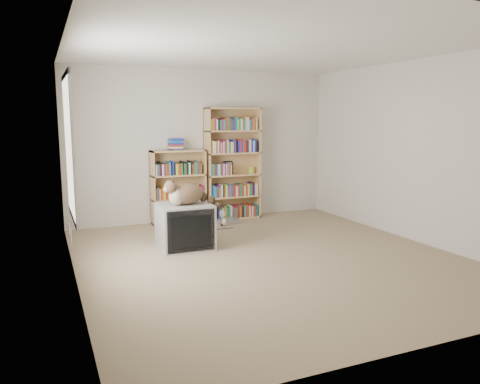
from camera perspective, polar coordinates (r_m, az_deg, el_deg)
name	(u,v)px	position (r m, az deg, el deg)	size (l,w,h in m)	color
floor	(269,258)	(5.82, 3.61, -8.03)	(4.50, 5.00, 0.01)	#9D866A
wall_back	(203,146)	(7.90, -4.53, 5.65)	(4.50, 0.02, 2.50)	beige
wall_front	(431,183)	(3.56, 22.26, 1.05)	(4.50, 0.02, 2.50)	beige
wall_left	(70,164)	(5.00, -19.99, 3.26)	(0.02, 5.00, 2.50)	beige
wall_right	(416,152)	(6.90, 20.70, 4.64)	(0.02, 5.00, 2.50)	beige
ceiling	(272,48)	(5.63, 3.87, 17.11)	(4.50, 5.00, 0.02)	white
window	(69,148)	(5.19, -20.08, 5.11)	(0.02, 1.22, 1.52)	white
crt_tv	(185,226)	(6.23, -6.78, -4.16)	(0.68, 0.63, 0.59)	#A7A7AA
cat	(191,197)	(6.14, -5.94, -0.57)	(0.81, 0.52, 0.60)	#392717
bookcase_tall	(232,167)	(7.96, -0.93, 3.09)	(0.94, 0.30, 1.88)	tan
bookcase_short	(178,190)	(7.69, -7.55, 0.23)	(0.87, 0.30, 1.20)	tan
book_stack	(175,144)	(7.62, -7.93, 5.78)	(0.22, 0.29, 0.19)	#B02C17
green_mug	(251,170)	(8.08, 1.36, 2.70)	(0.10, 0.10, 0.11)	#A0BF36
framed_print	(228,167)	(8.02, -1.45, 3.03)	(0.16, 0.01, 0.22)	black
dvd_player	(228,221)	(7.65, -1.51, -3.60)	(0.35, 0.25, 0.08)	#9E9EA3
wall_outlet	(69,228)	(6.33, -20.08, -4.19)	(0.01, 0.08, 0.13)	silver
floor_cables	(200,229)	(7.29, -4.93, -4.55)	(1.20, 0.70, 0.01)	black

